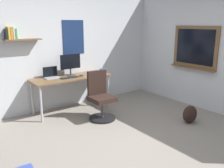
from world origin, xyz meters
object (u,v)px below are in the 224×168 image
Objects in this scene: monitor_primary at (70,63)px; backpack at (190,114)px; desk at (71,80)px; laptop at (51,75)px; keyboard at (69,77)px; coffee_mug at (101,71)px; office_chair at (100,99)px; computer_mouse at (81,75)px.

monitor_primary is 1.36× the size of backpack.
desk is 0.43m from laptop.
monitor_primary reaches higher than backpack.
keyboard is 0.83m from coffee_mug.
keyboard is at bearing 129.59° from backpack.
office_chair reaches higher than desk.
monitor_primary is at bearing 66.95° from desk.
monitor_primary reaches higher than computer_mouse.
computer_mouse is at bearing -0.00° from keyboard.
monitor_primary is 1.25× the size of keyboard.
coffee_mug is at bearing -8.82° from laptop.
laptop is 0.62m from computer_mouse.
office_chair is 0.97m from coffee_mug.
desk is at bearing 126.91° from backpack.
office_chair is at bearing -125.19° from coffee_mug.
computer_mouse is at bearing -174.81° from coffee_mug.
desk is 16.26× the size of computer_mouse.
office_chair is at bearing -64.94° from keyboard.
laptop reaches higher than office_chair.
monitor_primary is 5.04× the size of coffee_mug.
coffee_mug reaches higher than backpack.
laptop is at bearing 158.69° from computer_mouse.
laptop reaches higher than coffee_mug.
office_chair is 1.75m from backpack.
office_chair is at bearing -72.89° from desk.
office_chair is 3.06× the size of laptop.
computer_mouse reaches higher than keyboard.
office_chair is 9.13× the size of computer_mouse.
backpack is (1.24, -1.21, -0.24)m from office_chair.
desk reaches higher than backpack.
monitor_primary is 0.75m from coffee_mug.
desk is at bearing 107.11° from office_chair.
laptop reaches higher than keyboard.
coffee_mug is (1.13, -0.17, -0.01)m from laptop.
coffee_mug is 0.27× the size of backpack.
desk is at bearing 158.46° from computer_mouse.
monitor_primary is at bearing 102.55° from office_chair.
laptop is 2.88m from backpack.
keyboard is 0.28m from computer_mouse.
office_chair reaches higher than coffee_mug.
laptop is (-0.38, 0.15, 0.12)m from desk.
desk is at bearing 177.92° from coffee_mug.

